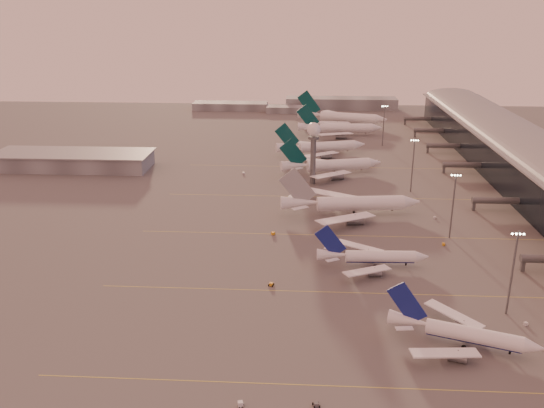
{
  "coord_description": "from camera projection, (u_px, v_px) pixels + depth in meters",
  "views": [
    {
      "loc": [
        0.99,
        -144.92,
        81.9
      ],
      "look_at": [
        -11.39,
        66.79,
        7.78
      ],
      "focal_mm": 38.0,
      "sensor_mm": 36.0,
      "label": 1
    }
  ],
  "objects": [
    {
      "name": "gsv_tug_far",
      "position": [
        361.0,
        202.0,
        249.38
      ],
      "size": [
        3.56,
        4.24,
        1.04
      ],
      "color": "orange",
      "rests_on": "ground"
    },
    {
      "name": "gsv_catering_a",
      "position": [
        527.0,
        319.0,
        154.11
      ],
      "size": [
        4.78,
        3.14,
        3.61
      ],
      "color": "silver",
      "rests_on": "ground"
    },
    {
      "name": "mast_c",
      "position": [
        413.0,
        163.0,
        260.02
      ],
      "size": [
        3.6,
        0.56,
        25.0
      ],
      "color": "#585B60",
      "rests_on": "ground"
    },
    {
      "name": "ground",
      "position": [
        298.0,
        308.0,
        163.65
      ],
      "size": [
        700.0,
        700.0,
        0.0
      ],
      "primitive_type": "plane",
      "color": "#585656",
      "rests_on": "ground"
    },
    {
      "name": "gsv_tug_near",
      "position": [
        316.0,
        405.0,
        123.32
      ],
      "size": [
        2.76,
        3.71,
        0.95
      ],
      "color": "#505255",
      "rests_on": "ground"
    },
    {
      "name": "gsv_truck_b",
      "position": [
        445.0,
        243.0,
        205.23
      ],
      "size": [
        5.19,
        2.37,
        2.02
      ],
      "color": "orange",
      "rests_on": "ground"
    },
    {
      "name": "distant_horizon",
      "position": [
        308.0,
        105.0,
        468.63
      ],
      "size": [
        165.0,
        37.5,
        9.0
      ],
      "color": "slate",
      "rests_on": "ground"
    },
    {
      "name": "gsv_tug_hangar",
      "position": [
        377.0,
        161.0,
        314.32
      ],
      "size": [
        3.37,
        2.36,
        0.88
      ],
      "color": "silver",
      "rests_on": "ground"
    },
    {
      "name": "radar_tower",
      "position": [
        313.0,
        141.0,
        269.55
      ],
      "size": [
        6.4,
        6.4,
        31.1
      ],
      "color": "#585B60",
      "rests_on": "ground"
    },
    {
      "name": "gsv_tug_mid",
      "position": [
        271.0,
        284.0,
        176.16
      ],
      "size": [
        3.79,
        2.9,
        0.96
      ],
      "color": "orange",
      "rests_on": "ground"
    },
    {
      "name": "gsv_truck_a",
      "position": [
        243.0,
        401.0,
        123.35
      ],
      "size": [
        6.14,
        3.61,
        2.34
      ],
      "color": "silver",
      "rests_on": "ground"
    },
    {
      "name": "terminal",
      "position": [
        543.0,
        172.0,
        257.98
      ],
      "size": [
        57.0,
        362.0,
        23.04
      ],
      "color": "black",
      "rests_on": "ground"
    },
    {
      "name": "narrowbody_mid",
      "position": [
        372.0,
        258.0,
        188.35
      ],
      "size": [
        37.43,
        29.87,
        14.62
      ],
      "color": "white",
      "rests_on": "ground"
    },
    {
      "name": "gsv_catering_b",
      "position": [
        435.0,
        214.0,
        230.91
      ],
      "size": [
        4.58,
        2.57,
        3.56
      ],
      "color": "silver",
      "rests_on": "ground"
    },
    {
      "name": "hangar",
      "position": [
        73.0,
        160.0,
        300.77
      ],
      "size": [
        82.0,
        27.0,
        8.5
      ],
      "color": "slate",
      "rests_on": "ground"
    },
    {
      "name": "mast_b",
      "position": [
        453.0,
        203.0,
        207.92
      ],
      "size": [
        3.6,
        0.56,
        25.0
      ],
      "color": "#585B60",
      "rests_on": "ground"
    },
    {
      "name": "taxiway_markings",
      "position": [
        381.0,
        235.0,
        214.76
      ],
      "size": [
        180.0,
        185.25,
        0.02
      ],
      "color": "#D5C94B",
      "rests_on": "ground"
    },
    {
      "name": "widebody_white",
      "position": [
        351.0,
        206.0,
        234.69
      ],
      "size": [
        57.96,
        46.19,
        20.43
      ],
      "color": "white",
      "rests_on": "ground"
    },
    {
      "name": "narrowbody_near",
      "position": [
        462.0,
        335.0,
        144.48
      ],
      "size": [
        36.92,
        28.95,
        15.01
      ],
      "color": "white",
      "rests_on": "ground"
    },
    {
      "name": "mast_a",
      "position": [
        513.0,
        269.0,
        155.92
      ],
      "size": [
        3.6,
        0.56,
        25.0
      ],
      "color": "#585B60",
      "rests_on": "ground"
    },
    {
      "name": "mast_d",
      "position": [
        384.0,
        124.0,
        344.95
      ],
      "size": [
        3.6,
        0.56,
        25.0
      ],
      "color": "#585B60",
      "rests_on": "ground"
    },
    {
      "name": "greentail_a",
      "position": [
        332.0,
        167.0,
        291.09
      ],
      "size": [
        52.2,
        41.62,
        19.35
      ],
      "color": "white",
      "rests_on": "ground"
    },
    {
      "name": "greentail_d",
      "position": [
        342.0,
        119.0,
        407.9
      ],
      "size": [
        63.4,
        50.56,
        23.51
      ],
      "color": "white",
      "rests_on": "ground"
    },
    {
      "name": "greentail_c",
      "position": [
        340.0,
        130.0,
        376.35
      ],
      "size": [
        56.23,
        45.34,
        20.41
      ],
      "color": "white",
      "rests_on": "ground"
    },
    {
      "name": "gsv_truck_d",
      "position": [
        243.0,
        172.0,
        291.63
      ],
      "size": [
        3.48,
        5.47,
        2.08
      ],
      "color": "silver",
      "rests_on": "ground"
    },
    {
      "name": "greentail_b",
      "position": [
        321.0,
        149.0,
        328.36
      ],
      "size": [
        52.26,
        41.63,
        19.45
      ],
      "color": "white",
      "rests_on": "ground"
    },
    {
      "name": "gsv_truck_c",
      "position": [
        274.0,
        232.0,
        215.03
      ],
      "size": [
        5.18,
        5.9,
        2.35
      ],
      "color": "orange",
      "rests_on": "ground"
    }
  ]
}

